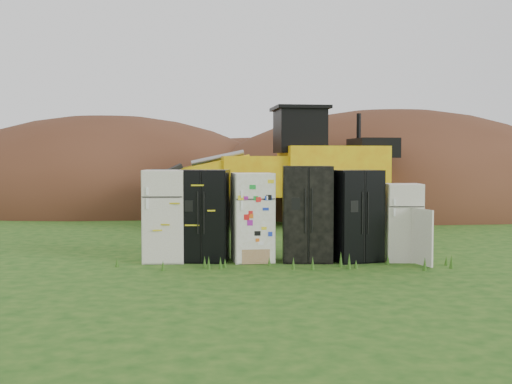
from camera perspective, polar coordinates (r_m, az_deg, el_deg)
The scene contains 11 objects.
ground at distance 12.95m, azimuth 2.40°, elevation -6.14°, with size 120.00×120.00×0.00m, color #194713.
fridge_leftmost at distance 12.90m, azimuth -8.15°, elevation -2.11°, with size 0.81×0.77×1.83m, color white, non-canonical shape.
fridge_black_side at distance 12.87m, azimuth -4.61°, elevation -2.10°, with size 0.95×0.75×1.83m, color black, non-canonical shape.
fridge_sticker at distance 12.79m, azimuth -0.30°, elevation -2.26°, with size 0.79×0.73×1.77m, color white, non-canonical shape.
fridge_dark_mid at distance 12.85m, azimuth 4.58°, elevation -1.93°, with size 0.97×0.79×1.91m, color black, non-canonical shape.
fridge_black_right at distance 12.98m, azimuth 8.84°, elevation -2.09°, with size 0.91×0.76×1.82m, color black, non-canonical shape.
fridge_open_door at distance 13.19m, azimuth 12.91°, elevation -2.64°, with size 0.70×0.65×1.55m, color white, non-canonical shape.
wheel_loader at distance 19.82m, azimuth 1.30°, elevation 2.35°, with size 7.56×3.07×3.66m, color yellow, non-canonical shape.
dirt_mound_right at distance 26.29m, azimuth 11.98°, elevation -1.55°, with size 16.36×11.99×8.02m, color #482617.
dirt_mound_left at distance 27.58m, azimuth -13.04°, elevation -1.35°, with size 15.83×11.87×7.69m, color #482617.
dirt_mound_back at distance 30.29m, azimuth 0.47°, elevation -0.89°, with size 16.02×10.68×6.11m, color #482617.
Camera 1 is at (-0.86, -12.76, 2.06)m, focal length 45.00 mm.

